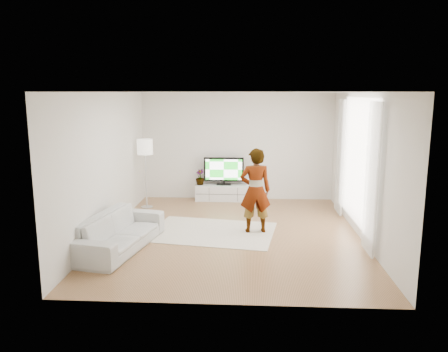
# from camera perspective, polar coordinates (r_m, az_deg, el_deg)

# --- Properties ---
(floor) EXTENTS (6.00, 6.00, 0.00)m
(floor) POSITION_cam_1_polar(r_m,az_deg,el_deg) (8.86, 1.14, -7.54)
(floor) COLOR #AA774C
(floor) RESTS_ON ground
(ceiling) EXTENTS (6.00, 6.00, 0.00)m
(ceiling) POSITION_cam_1_polar(r_m,az_deg,el_deg) (8.41, 1.21, 10.89)
(ceiling) COLOR white
(ceiling) RESTS_ON wall_back
(wall_left) EXTENTS (0.02, 6.00, 2.80)m
(wall_left) POSITION_cam_1_polar(r_m,az_deg,el_deg) (8.97, -15.01, 1.53)
(wall_left) COLOR silver
(wall_left) RESTS_ON floor
(wall_right) EXTENTS (0.02, 6.00, 2.80)m
(wall_right) POSITION_cam_1_polar(r_m,az_deg,el_deg) (8.80, 17.68, 1.22)
(wall_right) COLOR silver
(wall_right) RESTS_ON floor
(wall_back) EXTENTS (5.00, 0.02, 2.80)m
(wall_back) POSITION_cam_1_polar(r_m,az_deg,el_deg) (11.49, 1.72, 3.86)
(wall_back) COLOR silver
(wall_back) RESTS_ON floor
(wall_front) EXTENTS (5.00, 0.02, 2.80)m
(wall_front) POSITION_cam_1_polar(r_m,az_deg,el_deg) (5.59, 0.05, -3.57)
(wall_front) COLOR silver
(wall_front) RESTS_ON floor
(window) EXTENTS (0.01, 2.60, 2.50)m
(window) POSITION_cam_1_polar(r_m,az_deg,el_deg) (9.07, 17.11, 1.85)
(window) COLOR white
(window) RESTS_ON wall_right
(curtain_near) EXTENTS (0.04, 0.70, 2.60)m
(curtain_near) POSITION_cam_1_polar(r_m,az_deg,el_deg) (7.83, 18.73, -0.35)
(curtain_near) COLOR white
(curtain_near) RESTS_ON floor
(curtain_far) EXTENTS (0.04, 0.70, 2.60)m
(curtain_far) POSITION_cam_1_polar(r_m,az_deg,el_deg) (10.32, 14.96, 2.43)
(curtain_far) COLOR white
(curtain_far) RESTS_ON floor
(media_console) EXTENTS (1.47, 0.42, 0.41)m
(media_console) POSITION_cam_1_polar(r_m,az_deg,el_deg) (11.48, -0.03, -2.19)
(media_console) COLOR silver
(media_console) RESTS_ON floor
(television) EXTENTS (1.04, 0.20, 0.72)m
(television) POSITION_cam_1_polar(r_m,az_deg,el_deg) (11.39, -0.03, 0.79)
(television) COLOR black
(television) RESTS_ON media_console
(game_console) EXTENTS (0.08, 0.15, 0.20)m
(game_console) POSITION_cam_1_polar(r_m,az_deg,el_deg) (11.40, 3.20, -0.71)
(game_console) COLOR white
(game_console) RESTS_ON media_console
(potted_plant) EXTENTS (0.30, 0.30, 0.40)m
(potted_plant) POSITION_cam_1_polar(r_m,az_deg,el_deg) (11.45, -3.16, -0.15)
(potted_plant) COLOR #3F7238
(potted_plant) RESTS_ON media_console
(rug) EXTENTS (2.71, 2.14, 0.01)m
(rug) POSITION_cam_1_polar(r_m,az_deg,el_deg) (8.96, -1.58, -7.29)
(rug) COLOR beige
(rug) RESTS_ON floor
(player) EXTENTS (0.67, 0.49, 1.71)m
(player) POSITION_cam_1_polar(r_m,az_deg,el_deg) (8.75, 4.11, -1.90)
(player) COLOR #334772
(player) RESTS_ON rug
(sofa) EXTENTS (1.27, 2.34, 0.65)m
(sofa) POSITION_cam_1_polar(r_m,az_deg,el_deg) (8.17, -13.55, -7.07)
(sofa) COLOR beige
(sofa) RESTS_ON floor
(floor_lamp) EXTENTS (0.38, 0.38, 1.69)m
(floor_lamp) POSITION_cam_1_polar(r_m,az_deg,el_deg) (10.73, -10.28, 3.37)
(floor_lamp) COLOR silver
(floor_lamp) RESTS_ON floor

